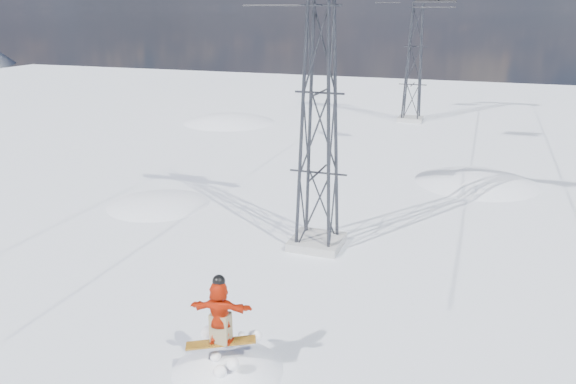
# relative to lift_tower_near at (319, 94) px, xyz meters

# --- Properties ---
(ground) EXTENTS (120.00, 120.00, 0.00)m
(ground) POSITION_rel_lift_tower_near_xyz_m (-0.80, -8.00, -5.47)
(ground) COLOR white
(ground) RESTS_ON ground
(snow_terrain) EXTENTS (39.00, 37.00, 22.00)m
(snow_terrain) POSITION_rel_lift_tower_near_xyz_m (-5.57, 13.24, -15.06)
(snow_terrain) COLOR white
(snow_terrain) RESTS_ON ground
(lift_tower_near) EXTENTS (5.20, 1.80, 11.43)m
(lift_tower_near) POSITION_rel_lift_tower_near_xyz_m (0.00, 0.00, 0.00)
(lift_tower_near) COLOR #999999
(lift_tower_near) RESTS_ON ground
(lift_tower_far) EXTENTS (5.20, 1.80, 11.43)m
(lift_tower_far) POSITION_rel_lift_tower_near_xyz_m (0.00, 25.00, 0.00)
(lift_tower_far) COLOR #999999
(lift_tower_far) RESTS_ON ground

